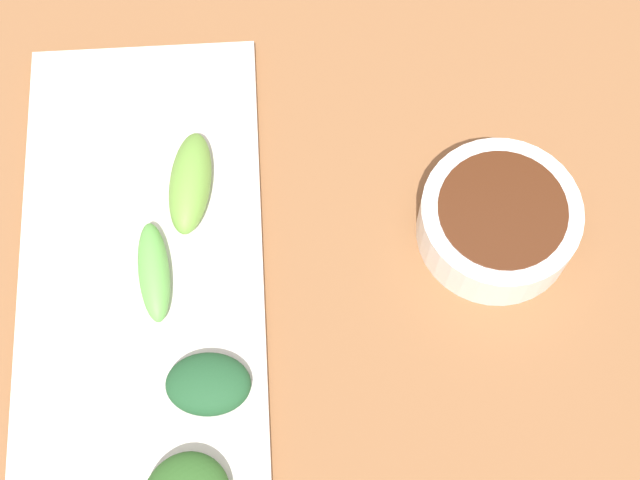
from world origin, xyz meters
TOP-DOWN VIEW (x-y plane):
  - tabletop at (0.00, 0.00)m, footprint 2.10×2.10m
  - sauce_bowl at (-0.17, -0.04)m, footprint 0.12×0.12m
  - serving_plate at (0.09, -0.02)m, footprint 0.18×0.39m
  - broccoli_stalk_0 at (0.05, -0.08)m, footprint 0.04×0.09m
  - broccoli_leafy_1 at (0.04, 0.07)m, footprint 0.06×0.05m
  - broccoli_stalk_2 at (0.08, -0.01)m, footprint 0.03×0.08m

SIDE VIEW (x-z plane):
  - tabletop at x=0.00m, z-range 0.00..0.02m
  - serving_plate at x=0.09m, z-range 0.02..0.03m
  - broccoli_leafy_1 at x=0.04m, z-range 0.03..0.05m
  - broccoli_stalk_2 at x=0.08m, z-range 0.03..0.05m
  - sauce_bowl at x=-0.17m, z-range 0.02..0.07m
  - broccoli_stalk_0 at x=0.05m, z-range 0.03..0.06m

